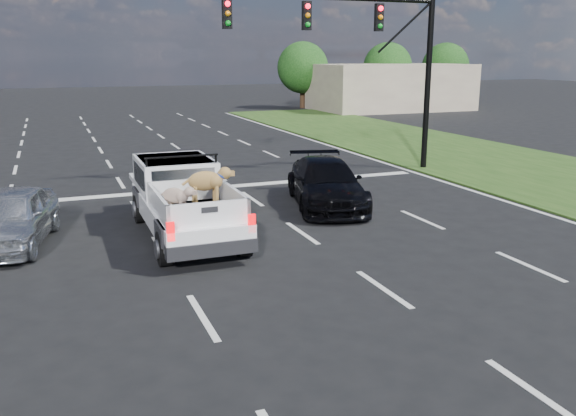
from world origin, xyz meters
The scene contains 10 objects.
ground centered at (0.00, 0.00, 0.00)m, with size 160.00×160.00×0.00m, color black.
road_markings centered at (0.00, 6.56, 0.01)m, with size 17.75×60.00×0.01m.
traffic_signal centered at (7.20, 10.50, 4.73)m, with size 9.11×0.31×7.00m.
building_right centered at (22.00, 34.00, 1.80)m, with size 12.00×7.00×3.60m, color #BBAD8F.
tree_far_d centered at (16.00, 38.00, 3.29)m, with size 4.20×4.20×5.40m.
tree_far_e centered at (24.00, 38.00, 3.29)m, with size 4.20×4.20×5.40m.
tree_far_f centered at (30.00, 38.00, 3.29)m, with size 4.20×4.20×5.40m.
pickup_truck centered at (-0.99, 4.95, 0.91)m, with size 2.01×5.28×1.97m.
silver_sedan centered at (-4.87, 5.56, 0.67)m, with size 1.57×3.91×1.33m, color silver.
black_coupe centered at (3.50, 6.38, 0.68)m, with size 1.89×4.66×1.35m, color black.
Camera 1 is at (-3.88, -9.41, 4.31)m, focal length 38.00 mm.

